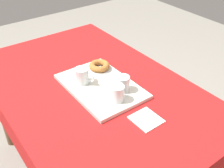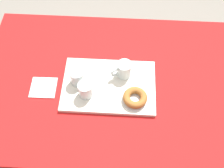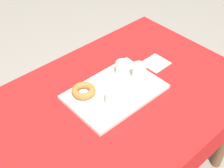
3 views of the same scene
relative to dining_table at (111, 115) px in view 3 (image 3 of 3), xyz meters
The scene contains 8 objects.
dining_table is the anchor object (origin of this frame).
serving_tray 0.12m from the dining_table, 150.93° to the right, with size 0.47×0.32×0.02m, color silver.
tea_mug_left 0.17m from the dining_table, 62.71° to the left, with size 0.11×0.08×0.09m.
water_glass_near 0.26m from the dining_table, behind, with size 0.07×0.07×0.08m.
water_glass_far 0.24m from the dining_table, 150.63° to the right, with size 0.07×0.07×0.08m.
donut_plate_left 0.18m from the dining_table, 53.99° to the right, with size 0.13×0.13×0.01m, color silver.
sugar_donut_left 0.20m from the dining_table, 53.99° to the right, with size 0.12×0.12×0.03m, color #A3662D.
paper_napkin 0.40m from the dining_table, behind, with size 0.13×0.12×0.01m, color white.
Camera 3 is at (0.70, 0.78, 1.80)m, focal length 48.69 mm.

